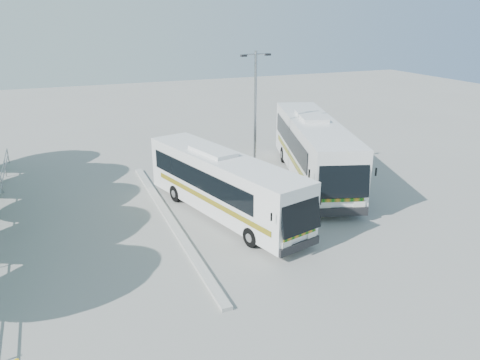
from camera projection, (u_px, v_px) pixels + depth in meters
name	position (u px, v px, depth m)	size (l,w,h in m)	color
ground	(228.00, 229.00, 21.75)	(100.00, 100.00, 0.00)	gray
kerb_divider	(169.00, 218.00, 22.65)	(0.40, 16.00, 0.15)	#B2B2AD
coach_main	(224.00, 184.00, 22.67)	(4.87, 11.01, 3.00)	silver
coach_adjacent	(314.00, 148.00, 27.58)	(6.30, 12.87, 3.53)	silver
lamppost	(255.00, 113.00, 26.31)	(1.85, 0.38, 7.55)	#909398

